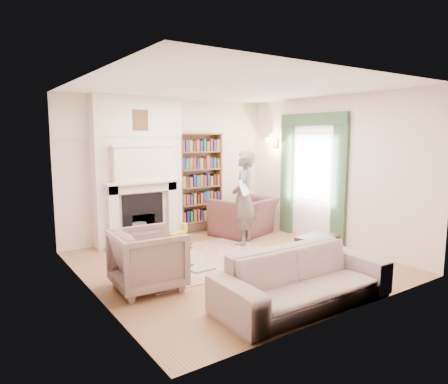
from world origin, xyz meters
TOP-DOWN VIEW (x-y plane):
  - floor at (0.00, 0.00)m, footprint 4.50×4.50m
  - ceiling at (0.00, 0.00)m, footprint 4.50×4.50m
  - wall_back at (0.00, 2.25)m, footprint 4.50×0.00m
  - wall_front at (0.00, -2.25)m, footprint 4.50×0.00m
  - wall_left at (-2.25, 0.00)m, footprint 0.00×4.50m
  - wall_right at (2.25, 0.00)m, footprint 0.00×4.50m
  - fireplace at (-0.75, 2.05)m, footprint 1.70×0.58m
  - bookcase at (0.65, 2.12)m, footprint 1.00×0.24m
  - window at (2.23, 0.40)m, footprint 0.02×0.90m
  - curtain_left at (2.20, -0.30)m, footprint 0.07×0.32m
  - curtain_right at (2.20, 1.10)m, footprint 0.07×0.32m
  - pelmet at (2.19, 0.40)m, footprint 0.09×1.70m
  - wall_sconce at (2.03, 1.50)m, footprint 0.20×0.24m
  - rug at (-0.27, 0.45)m, footprint 2.63×2.05m
  - armchair_reading at (1.30, 1.43)m, footprint 1.45×1.35m
  - armchair_left at (-1.58, -0.23)m, footprint 0.95×0.93m
  - sofa at (-0.20, -1.79)m, footprint 2.33×0.94m
  - man_reading at (0.85, 0.83)m, footprint 0.78×0.74m
  - newspaper at (0.70, 0.63)m, footprint 0.40×0.36m
  - coffee_table at (1.18, -0.75)m, footprint 0.77×0.57m
  - paraffin_heater at (-1.03, 1.38)m, footprint 0.29×0.29m
  - rocking_horse at (-0.44, 1.06)m, footprint 0.60×0.43m
  - board_game at (-0.60, 0.05)m, footprint 0.38×0.38m
  - game_box_lid at (-0.83, 0.22)m, footprint 0.37×0.30m
  - comic_annuals at (0.27, -0.41)m, footprint 0.72×0.56m

SIDE VIEW (x-z plane):
  - floor at x=0.00m, z-range 0.00..0.00m
  - rug at x=-0.27m, z-range 0.00..0.01m
  - comic_annuals at x=0.27m, z-range 0.01..0.03m
  - board_game at x=-0.60m, z-range 0.01..0.04m
  - game_box_lid at x=-0.83m, z-range 0.01..0.06m
  - coffee_table at x=1.18m, z-range 0.00..0.45m
  - rocking_horse at x=-0.44m, z-range 0.00..0.49m
  - paraffin_heater at x=-1.03m, z-range 0.00..0.55m
  - sofa at x=-0.20m, z-range 0.00..0.67m
  - armchair_reading at x=1.30m, z-range 0.00..0.78m
  - armchair_left at x=-1.58m, z-range 0.00..0.82m
  - man_reading at x=0.85m, z-range 0.00..1.79m
  - newspaper at x=0.70m, z-range 0.99..1.27m
  - bookcase at x=0.65m, z-range 0.25..2.10m
  - curtain_left at x=2.20m, z-range 0.00..2.40m
  - curtain_right at x=2.20m, z-range 0.00..2.40m
  - fireplace at x=-0.75m, z-range -0.01..2.79m
  - wall_back at x=0.00m, z-range -0.85..3.65m
  - wall_front at x=0.00m, z-range -0.85..3.65m
  - wall_left at x=-2.25m, z-range -0.85..3.65m
  - wall_right at x=2.25m, z-range -0.85..3.65m
  - window at x=2.23m, z-range 0.80..2.10m
  - wall_sconce at x=2.03m, z-range 1.78..2.02m
  - pelmet at x=2.19m, z-range 2.26..2.50m
  - ceiling at x=0.00m, z-range 2.80..2.80m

